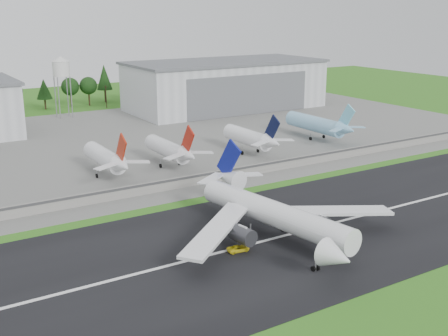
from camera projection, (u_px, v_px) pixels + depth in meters
ground at (330, 246)px, 125.41m from camera, size 600.00×600.00×0.00m
runway at (302, 231)px, 133.57m from camera, size 320.00×60.00×0.10m
runway_centerline at (302, 231)px, 133.55m from camera, size 220.00×1.00×0.02m
apron at (125, 142)px, 223.52m from camera, size 320.00×150.00×0.10m
blast_fence at (207, 178)px, 169.88m from camera, size 240.00×0.61×3.50m
hangar_east at (225, 85)px, 294.78m from camera, size 102.00×47.00×25.20m
water_tower at (61, 67)px, 267.43m from camera, size 8.40×8.40×29.40m
utility_poles at (66, 112)px, 288.95m from camera, size 230.00×3.00×12.00m
treeline at (58, 108)px, 301.22m from camera, size 320.00×16.00×22.00m
main_airliner at (275, 220)px, 127.65m from camera, size 56.62×59.17×18.17m
ground_vehicle at (238, 248)px, 122.26m from camera, size 5.24×2.84×1.40m
parked_jet_red_a at (108, 159)px, 174.65m from camera, size 7.36×31.29×16.63m
parked_jet_red_b at (171, 150)px, 185.80m from camera, size 7.36×31.29×16.56m
parked_jet_navy at (253, 138)px, 202.31m from camera, size 7.36×31.29×16.70m
parked_jet_skyblue at (320, 125)px, 224.79m from camera, size 7.36×37.29×16.93m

